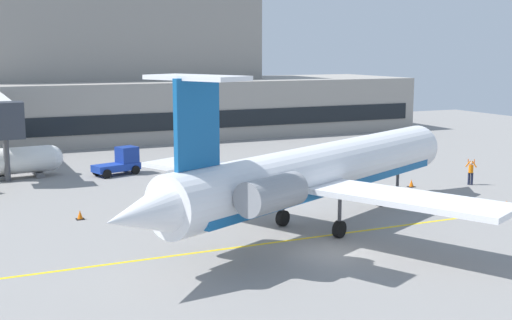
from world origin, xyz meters
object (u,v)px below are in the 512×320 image
Objects in this scene: pushback_tractor at (121,162)px; marshaller at (471,172)px; regional_jet at (317,172)px; fuel_tank at (19,161)px.

marshaller is at bearing -33.71° from pushback_tractor.
regional_jet is 17.64m from marshaller.
fuel_tank reaches higher than pushback_tractor.
pushback_tractor is 0.58× the size of fuel_tank.
regional_jet is 14.34× the size of marshaller.
regional_jet reaches higher than pushback_tractor.
marshaller is (16.43, 6.01, -2.26)m from regional_jet.
regional_jet is 21.87m from pushback_tractor.
marshaller is at bearing 20.08° from regional_jet.
regional_jet reaches higher than marshaller.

